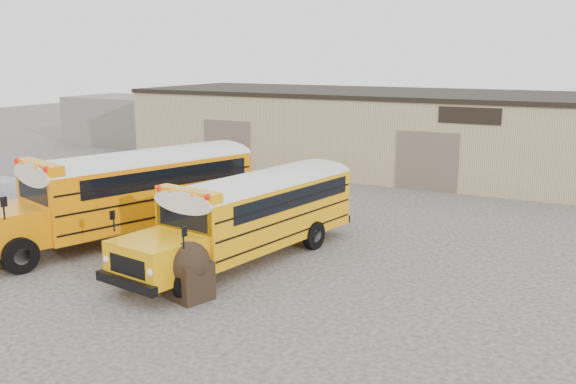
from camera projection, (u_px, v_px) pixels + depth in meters
The scene contains 10 objects.
ground at pixel (182, 261), 21.56m from camera, with size 120.00×120.00×0.00m, color #32302E.
warehouse at pixel (385, 130), 38.30m from camera, with size 30.20×10.20×4.67m.
chainlink_fence at pixel (109, 199), 26.72m from camera, with size 0.07×18.07×1.81m.
distant_building_left at pixel (127, 119), 50.28m from camera, with size 8.00×6.00×3.60m, color slate.
school_bus_left at pixel (263, 166), 28.67m from camera, with size 6.05×11.57×3.30m.
school_bus_right at pixel (346, 182), 26.27m from camera, with size 3.91×10.15×2.90m.
tarp_bundle at pixel (189, 270), 18.02m from camera, with size 1.36×1.29×1.67m.
car_silver at pixel (18, 211), 25.27m from camera, with size 1.74×4.32×1.47m, color #BBBBC0.
car_white at pixel (11, 196), 28.10m from camera, with size 2.05×5.04×1.46m, color white.
car_dark at pixel (95, 171), 34.33m from camera, with size 1.46×4.19×1.38m, color black.
Camera 1 is at (12.85, -16.48, 6.79)m, focal length 40.00 mm.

